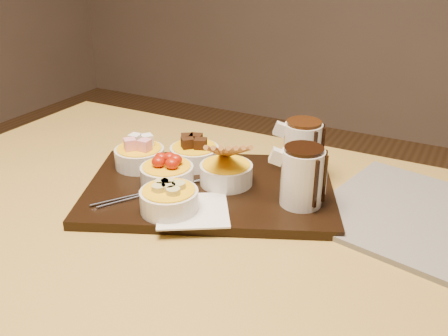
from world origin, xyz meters
The scene contains 12 objects.
dining_table centered at (0.00, 0.00, 0.65)m, with size 1.20×0.80×0.75m.
serving_board centered at (0.01, 0.07, 0.76)m, with size 0.46×0.30×0.02m, color black.
napkin centered at (0.03, -0.03, 0.77)m, with size 0.12×0.12×0.00m, color white.
bowl_marshmallows centered at (-0.16, 0.08, 0.79)m, with size 0.10×0.10×0.04m, color silver.
bowl_cake centered at (-0.06, 0.14, 0.79)m, with size 0.10×0.10×0.04m, color silver.
bowl_strawberries centered at (-0.06, 0.03, 0.79)m, with size 0.10×0.10×0.04m, color silver.
bowl_biscotti centered at (0.03, 0.09, 0.79)m, with size 0.10×0.10×0.04m, color silver.
bowl_bananas centered at (-0.01, -0.05, 0.79)m, with size 0.10×0.10×0.04m, color silver.
pitcher_dark_chocolate centered at (0.18, 0.08, 0.82)m, with size 0.07×0.07×0.10m, color silver.
pitcher_milk_chocolate centered at (0.14, 0.21, 0.82)m, with size 0.07×0.07×0.10m, color silver.
fondue_skewers centered at (-0.06, 0.01, 0.77)m, with size 0.26×0.03×0.01m, color silver, non-canonical shape.
newspaper centered at (0.42, 0.15, 0.76)m, with size 0.40×0.32×0.01m, color beige.
Camera 1 is at (0.43, -0.66, 1.20)m, focal length 40.00 mm.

